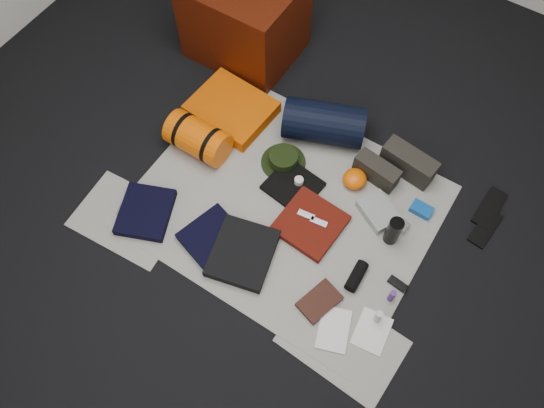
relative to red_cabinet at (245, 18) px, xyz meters
The scene contains 37 objects.
floor 1.24m from the red_cabinet, 45.69° to the right, with size 4.50×4.50×0.02m, color black.
newspaper_mat 1.24m from the red_cabinet, 45.69° to the right, with size 1.60×1.30×0.01m, color #B5B5A7.
newspaper_sheet_front_left 1.45m from the red_cabinet, 84.21° to the right, with size 0.58×0.40×0.00m, color #B5B5A7.
newspaper_sheet_front_right 2.04m from the red_cabinet, 42.41° to the right, with size 0.58×0.40×0.00m, color #B5B5A7.
red_cabinet is the anchor object (origin of this frame).
sleeping_pad 0.59m from the red_cabinet, 65.79° to the right, with size 0.47×0.39×0.09m, color #E35702.
stuff_sack 0.86m from the red_cabinet, 75.55° to the right, with size 0.21×0.21×0.36m, color #E65703.
sack_strap_left 0.84m from the red_cabinet, 82.31° to the right, with size 0.22×0.22×0.03m, color black.
sack_strap_right 0.89m from the red_cabinet, 69.18° to the right, with size 0.22×0.22×0.03m, color black.
navy_duffel 0.86m from the red_cabinet, 23.29° to the right, with size 0.25×0.25×0.47m, color black.
boonie_brim 0.97m from the red_cabinet, 42.65° to the right, with size 0.27×0.27×0.01m, color black.
boonie_crown 0.96m from the red_cabinet, 42.65° to the right, with size 0.17×0.17×0.07m, color black.
hiking_boot_left 1.28m from the red_cabinet, 19.76° to the right, with size 0.27×0.10×0.13m, color #2A2721.
hiking_boot_right 1.36m from the red_cabinet, 12.37° to the right, with size 0.32×0.12×0.16m, color #2A2721.
flip_flop_left 1.87m from the red_cabinet, ahead, with size 0.10×0.27×0.02m, color black.
flip_flop_right 1.92m from the red_cabinet, 11.86° to the right, with size 0.09×0.25×0.01m, color black.
trousers_navy_a 1.37m from the red_cabinet, 80.82° to the right, with size 0.28×0.32×0.05m, color black.
trousers_navy_b 1.42m from the red_cabinet, 64.03° to the right, with size 0.26×0.30×0.05m, color black.
trousers_charcoal 1.51m from the red_cabinet, 56.95° to the right, with size 0.32×0.36×0.06m, color black.
black_tshirt 1.13m from the red_cabinet, 42.17° to the right, with size 0.28×0.26×0.03m, color black.
red_shirt 1.39m from the red_cabinet, 41.20° to the right, with size 0.33×0.33×0.04m, color #571209.
orange_stuff_sack 1.24m from the red_cabinet, 25.63° to the right, with size 0.14×0.14×0.09m, color #E65703.
first_aid_pouch 1.48m from the red_cabinet, 25.78° to the right, with size 0.22×0.16×0.05m, color gray.
water_bottle 1.62m from the red_cabinet, 27.00° to the right, with size 0.08×0.08×0.20m, color black.
speaker 1.75m from the red_cabinet, 36.71° to the right, with size 0.07×0.07×0.17m, color black.
compact_camera 1.59m from the red_cabinet, 23.80° to the right, with size 0.11×0.06×0.04m, color silver.
cyan_case 1.61m from the red_cabinet, 17.90° to the right, with size 0.12×0.08×0.04m, color #104D9C.
toiletry_purple 1.91m from the red_cabinet, 33.11° to the right, with size 0.03×0.03×0.10m, color #47216A.
toiletry_clear 1.98m from the red_cabinet, 36.57° to the right, with size 0.04×0.04×0.11m, color #A8ACA8.
paperback_book 1.82m from the red_cabinet, 44.12° to the right, with size 0.14×0.22×0.03m, color black.
map_booklet 1.97m from the red_cabinet, 43.17° to the right, with size 0.15×0.22×0.01m, color silver.
map_printout 2.04m from the red_cabinet, 37.92° to the right, with size 0.16×0.21×0.01m, color silver.
sunglasses 1.87m from the red_cabinet, 30.86° to the right, with size 0.10×0.04×0.03m, color black.
key_cluster 1.41m from the red_cabinet, 85.77° to the right, with size 0.08×0.08×0.01m, color silver.
tape_roll 1.12m from the red_cabinet, 40.31° to the right, with size 0.05×0.05×0.04m, color silver.
energy_bar_a 1.34m from the red_cabinet, 41.68° to the right, with size 0.10×0.04×0.01m, color silver.
energy_bar_b 1.40m from the red_cabinet, 39.48° to the right, with size 0.10×0.04×0.01m, color silver.
Camera 1 is at (0.68, -1.21, 2.67)m, focal length 35.00 mm.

